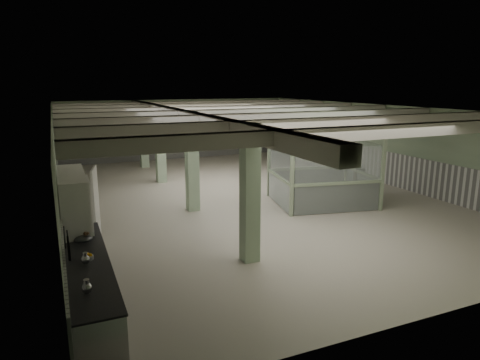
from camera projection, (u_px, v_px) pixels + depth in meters
name	position (u px, v px, depth m)	size (l,w,h in m)	color
floor	(244.00, 196.00, 17.62)	(20.00, 20.00, 0.00)	beige
ceiling	(244.00, 108.00, 16.83)	(14.00, 20.00, 0.02)	silver
wall_back	(178.00, 129.00, 26.18)	(14.00, 0.02, 3.60)	#A2B691
wall_front	(453.00, 229.00, 8.27)	(14.00, 0.02, 3.60)	#A2B691
wall_left	(56.00, 166.00, 14.52)	(0.02, 20.00, 3.60)	#A2B691
wall_right	(381.00, 144.00, 19.93)	(0.02, 20.00, 3.60)	#A2B691
wainscot_left	(60.00, 196.00, 14.76)	(0.05, 19.90, 1.50)	silver
wainscot_right	(379.00, 166.00, 20.16)	(0.05, 19.90, 1.50)	silver
wainscot_back	(179.00, 146.00, 26.39)	(13.90, 0.05, 1.50)	silver
girder	(183.00, 116.00, 15.91)	(0.45, 19.90, 0.40)	beige
beam_a	(372.00, 132.00, 10.15)	(13.90, 0.35, 0.32)	beige
beam_b	(314.00, 123.00, 12.39)	(13.90, 0.35, 0.32)	beige
beam_c	(274.00, 117.00, 14.63)	(13.90, 0.35, 0.32)	beige
beam_d	(244.00, 113.00, 16.87)	(13.90, 0.35, 0.32)	beige
beam_e	(222.00, 109.00, 19.11)	(13.90, 0.35, 0.32)	beige
beam_f	(204.00, 107.00, 21.34)	(13.90, 0.35, 0.32)	beige
beam_g	(189.00, 104.00, 23.58)	(13.90, 0.35, 0.32)	beige
column_a	(250.00, 194.00, 10.89)	(0.42, 0.42, 3.60)	#ACC9A2
column_b	(192.00, 162.00, 15.36)	(0.42, 0.42, 3.60)	#ACC9A2
column_c	(160.00, 144.00, 19.84)	(0.42, 0.42, 3.60)	#ACC9A2
column_d	(143.00, 135.00, 23.42)	(0.42, 0.42, 3.60)	#ACC9A2
hook_rail	(65.00, 236.00, 7.73)	(0.02, 0.02, 1.20)	black
pendant_front	(328.00, 135.00, 12.67)	(0.44, 0.44, 0.22)	#324233
pendant_mid	(250.00, 121.00, 17.59)	(0.44, 0.44, 0.22)	#324233
pendant_back	(210.00, 113.00, 22.07)	(0.44, 0.44, 0.22)	#324233
prep_counter	(89.00, 280.00, 9.12)	(0.89, 5.12, 0.91)	#ABABAF
pitcher_near	(85.00, 258.00, 8.82)	(0.17, 0.20, 0.25)	#ABABAF
pitcher_far	(87.00, 287.00, 7.58)	(0.18, 0.21, 0.27)	#ABABAF
veg_colander	(83.00, 236.00, 10.19)	(0.46, 0.46, 0.21)	#414247
orange_bowl	(88.00, 258.00, 9.05)	(0.23, 0.23, 0.08)	#B2B2B7
skillet_near	(69.00, 252.00, 7.58)	(0.31, 0.31, 0.04)	black
skillet_far	(68.00, 244.00, 7.98)	(0.28, 0.28, 0.04)	black
walkin_cooler	(75.00, 214.00, 11.22)	(0.94, 2.64, 2.42)	white
guard_booth	(323.00, 153.00, 16.27)	(4.22, 3.77, 2.98)	#96AA88
filing_cabinet	(358.00, 182.00, 17.61)	(0.38, 0.55, 1.18)	#55594A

